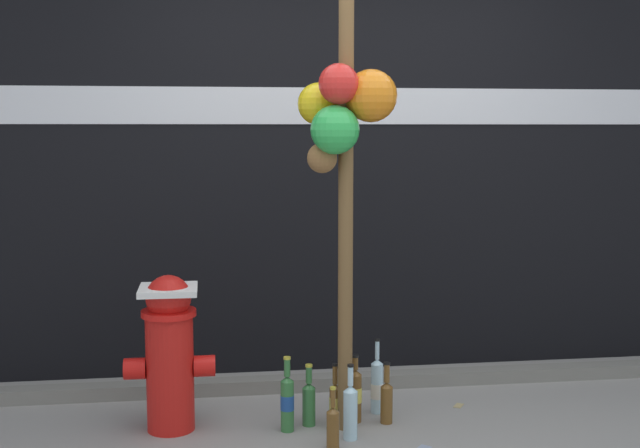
# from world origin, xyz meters

# --- Properties ---
(building_wall) EXTENTS (10.00, 0.21, 3.33)m
(building_wall) POSITION_xyz_m (-0.00, 1.65, 1.67)
(building_wall) COLOR black
(building_wall) RESTS_ON ground_plane
(curb_strip) EXTENTS (8.00, 0.12, 0.08)m
(curb_strip) POSITION_xyz_m (0.00, 1.16, 0.04)
(curb_strip) COLOR slate
(curb_strip) RESTS_ON ground_plane
(memorial_post) EXTENTS (0.49, 0.43, 3.06)m
(memorial_post) POSITION_xyz_m (-0.17, 0.51, 1.79)
(memorial_post) COLOR brown
(memorial_post) RESTS_ON ground_plane
(fire_hydrant) EXTENTS (0.45, 0.29, 0.79)m
(fire_hydrant) POSITION_xyz_m (-1.03, 0.64, 0.42)
(fire_hydrant) COLOR red
(fire_hydrant) RESTS_ON ground_plane
(bottle_0) EXTENTS (0.07, 0.07, 0.32)m
(bottle_0) POSITION_xyz_m (-0.33, 0.60, 0.13)
(bottle_0) COLOR #337038
(bottle_0) RESTS_ON ground_plane
(bottle_1) EXTENTS (0.07, 0.07, 0.36)m
(bottle_1) POSITION_xyz_m (-0.09, 0.62, 0.15)
(bottle_1) COLOR brown
(bottle_1) RESTS_ON ground_plane
(bottle_2) EXTENTS (0.06, 0.06, 0.32)m
(bottle_2) POSITION_xyz_m (-0.20, 0.61, 0.12)
(bottle_2) COLOR brown
(bottle_2) RESTS_ON ground_plane
(bottle_3) EXTENTS (0.07, 0.07, 0.38)m
(bottle_3) POSITION_xyz_m (-0.16, 0.39, 0.15)
(bottle_3) COLOR #B2DBEA
(bottle_3) RESTS_ON ground_plane
(bottle_4) EXTENTS (0.06, 0.06, 0.32)m
(bottle_4) POSITION_xyz_m (0.07, 0.58, 0.12)
(bottle_4) COLOR brown
(bottle_4) RESTS_ON ground_plane
(bottle_5) EXTENTS (0.06, 0.06, 0.30)m
(bottle_5) POSITION_xyz_m (-0.26, 0.28, 0.11)
(bottle_5) COLOR brown
(bottle_5) RESTS_ON ground_plane
(bottle_6) EXTENTS (0.07, 0.07, 0.41)m
(bottle_6) POSITION_xyz_m (0.05, 0.74, 0.15)
(bottle_6) COLOR #B2DBEA
(bottle_6) RESTS_ON ground_plane
(bottle_7) EXTENTS (0.07, 0.07, 0.38)m
(bottle_7) POSITION_xyz_m (-0.45, 0.54, 0.16)
(bottle_7) COLOR #337038
(bottle_7) RESTS_ON ground_plane
(litter_2) EXTENTS (0.07, 0.08, 0.01)m
(litter_2) POSITION_xyz_m (0.52, 0.78, 0.00)
(litter_2) COLOR tan
(litter_2) RESTS_ON ground_plane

